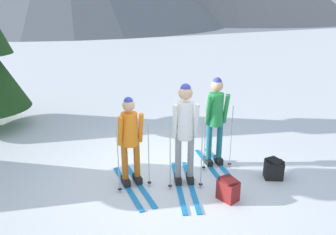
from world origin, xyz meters
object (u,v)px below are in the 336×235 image
Objects in this scene: skier_in_white at (185,130)px; backpack_on_snow_beside at (228,189)px; skier_in_orange at (130,139)px; backpack_on_snow_front at (274,169)px; skier_in_green at (216,118)px.

skier_in_white reaches higher than backpack_on_snow_beside.
skier_in_white is (0.85, -0.40, 0.15)m from skier_in_orange.
skier_in_orange is 4.08× the size of backpack_on_snow_front.
backpack_on_snow_front is (1.56, -0.60, -0.84)m from skier_in_white.
backpack_on_snow_beside is at bearing -113.72° from skier_in_green.
skier_in_green is 4.70× the size of backpack_on_snow_beside.
skier_in_white is at bearing 158.95° from backpack_on_snow_front.
skier_in_green is at bearing 66.28° from backpack_on_snow_beside.
skier_in_orange is at bearing 157.55° from backpack_on_snow_front.
skier_in_white is at bearing 116.64° from backpack_on_snow_beside.
skier_in_orange is 1.84m from backpack_on_snow_beside.
skier_in_orange is 1.74m from skier_in_green.
skier_in_orange is 0.95m from skier_in_white.
backpack_on_snow_front is at bearing -21.05° from skier_in_white.
backpack_on_snow_front is 1.05× the size of backpack_on_snow_beside.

